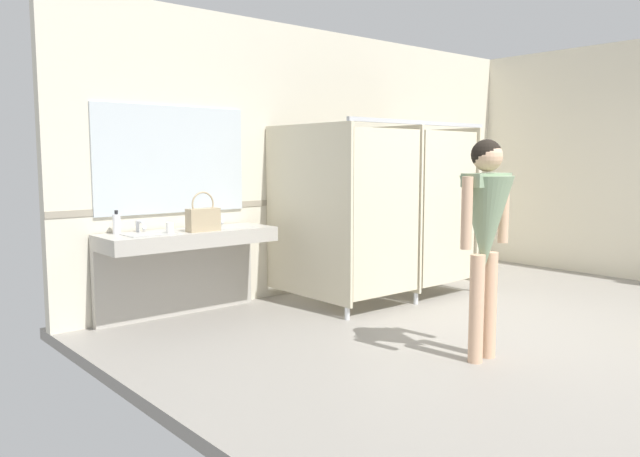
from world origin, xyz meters
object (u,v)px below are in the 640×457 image
object	(u,v)px
soap_dispenser	(117,224)
person_standing	(486,222)
paper_cup	(170,228)
handbag	(203,218)

from	to	relation	value
soap_dispenser	person_standing	bearing A→B (deg)	-57.31
person_standing	paper_cup	bearing A→B (deg)	119.39
person_standing	handbag	xyz separation A→B (m)	(-1.03, 2.38, -0.08)
soap_dispenser	paper_cup	size ratio (longest dim) A/B	2.09
soap_dispenser	paper_cup	bearing A→B (deg)	-37.56
person_standing	handbag	size ratio (longest dim) A/B	4.50
person_standing	soap_dispenser	size ratio (longest dim) A/B	7.77
person_standing	paper_cup	distance (m)	2.77
paper_cup	person_standing	bearing A→B (deg)	-60.61
person_standing	handbag	distance (m)	2.60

